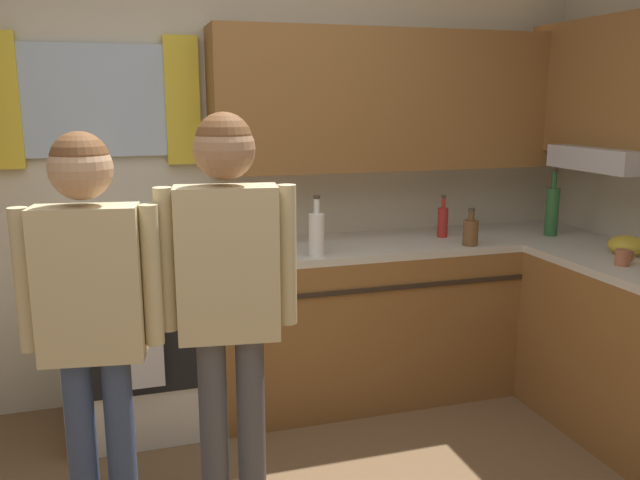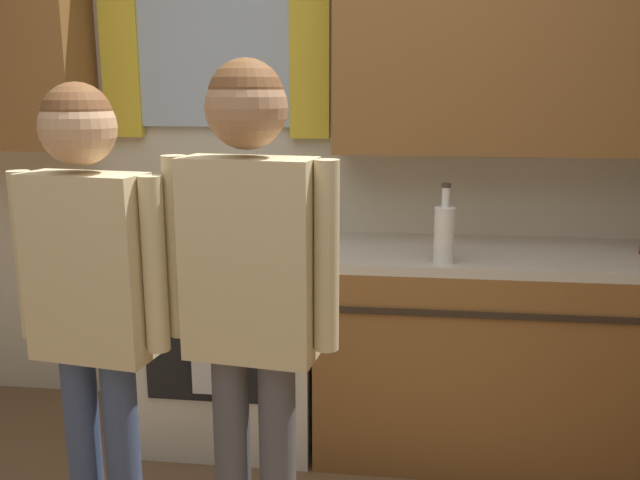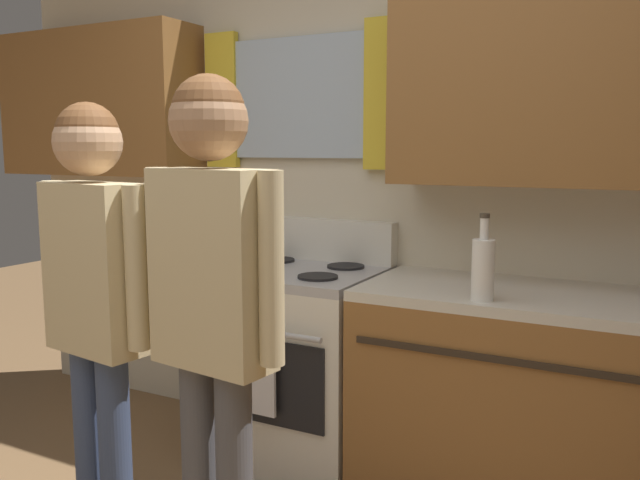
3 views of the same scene
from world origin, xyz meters
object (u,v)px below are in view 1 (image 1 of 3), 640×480
at_px(cup_terracotta, 623,257).
at_px(bottle_squat_brown, 471,232).
at_px(bottle_sauce_red, 443,221).
at_px(mixing_bowl, 627,246).
at_px(bottle_milk_white, 317,233).
at_px(adult_left, 91,300).
at_px(stove_oven, 140,339).
at_px(bottle_wine_green, 552,210).
at_px(adult_in_plaid, 228,280).

bearing_deg(cup_terracotta, bottle_squat_brown, 128.02).
height_order(bottle_sauce_red, mixing_bowl, bottle_sauce_red).
bearing_deg(bottle_sauce_red, mixing_bowl, -44.38).
relative_size(bottle_milk_white, bottle_sauce_red, 1.27).
xyz_separation_m(bottle_sauce_red, adult_left, (-1.91, -1.02, 0.00)).
bearing_deg(stove_oven, adult_left, -99.66).
bearing_deg(adult_left, stove_oven, 80.34).
height_order(bottle_wine_green, bottle_sauce_red, bottle_wine_green).
bearing_deg(bottle_wine_green, adult_in_plaid, -156.54).
height_order(bottle_sauce_red, cup_terracotta, bottle_sauce_red).
distance_m(cup_terracotta, adult_in_plaid, 1.95).
height_order(mixing_bowl, adult_left, adult_left).
xyz_separation_m(bottle_milk_white, adult_in_plaid, (-0.58, -0.80, 0.02)).
distance_m(bottle_milk_white, mixing_bowl, 1.60).
bearing_deg(adult_in_plaid, cup_terracotta, 5.18).
relative_size(bottle_wine_green, adult_in_plaid, 0.24).
bearing_deg(adult_left, bottle_milk_white, 36.36).
height_order(cup_terracotta, mixing_bowl, mixing_bowl).
relative_size(stove_oven, mixing_bowl, 5.79).
bearing_deg(bottle_squat_brown, bottle_sauce_red, 99.24).
height_order(cup_terracotta, adult_left, adult_left).
xyz_separation_m(stove_oven, mixing_bowl, (2.43, -0.68, 0.48)).
relative_size(bottle_squat_brown, bottle_sauce_red, 0.84).
xyz_separation_m(bottle_wine_green, cup_terracotta, (-0.11, -0.72, -0.11)).
bearing_deg(bottle_squat_brown, stove_oven, 172.28).
relative_size(bottle_milk_white, mixing_bowl, 1.65).
height_order(stove_oven, bottle_squat_brown, bottle_squat_brown).
distance_m(bottle_squat_brown, cup_terracotta, 0.78).
height_order(bottle_squat_brown, adult_left, adult_left).
bearing_deg(mixing_bowl, cup_terracotta, -135.13).
xyz_separation_m(bottle_squat_brown, cup_terracotta, (0.48, -0.61, -0.04)).
xyz_separation_m(stove_oven, bottle_sauce_red, (1.73, 0.01, 0.53)).
distance_m(bottle_wine_green, mixing_bowl, 0.55).
relative_size(bottle_sauce_red, mixing_bowl, 1.29).
xyz_separation_m(stove_oven, cup_terracotta, (2.25, -0.85, 0.47)).
xyz_separation_m(bottle_wine_green, adult_left, (-2.54, -0.88, -0.06)).
bearing_deg(mixing_bowl, bottle_wine_green, 97.05).
height_order(bottle_milk_white, adult_left, adult_left).
bearing_deg(bottle_milk_white, cup_terracotta, -24.62).
distance_m(stove_oven, cup_terracotta, 2.46).
distance_m(bottle_sauce_red, cup_terracotta, 1.01).
bearing_deg(cup_terracotta, mixing_bowl, 44.87).
relative_size(stove_oven, bottle_squat_brown, 5.37).
xyz_separation_m(bottle_milk_white, bottle_sauce_red, (0.84, 0.24, -0.03)).
bearing_deg(adult_left, bottle_squat_brown, 21.76).
relative_size(bottle_milk_white, adult_left, 0.20).
distance_m(stove_oven, bottle_milk_white, 1.08).
distance_m(bottle_sauce_red, mixing_bowl, 0.98).
bearing_deg(adult_left, adult_in_plaid, -1.59).
height_order(bottle_squat_brown, cup_terracotta, bottle_squat_brown).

